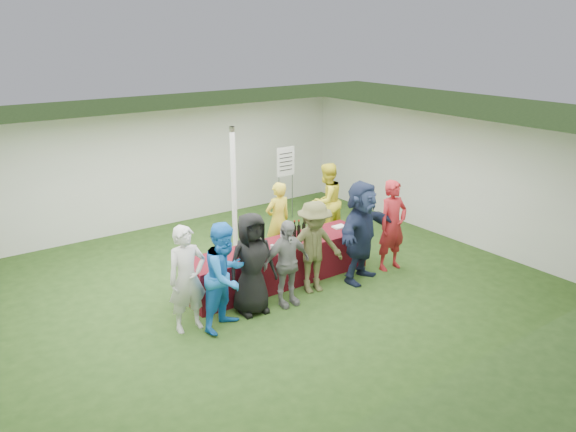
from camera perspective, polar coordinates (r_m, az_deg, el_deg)
ground at (r=10.37m, az=-4.30°, el=-7.02°), size 60.00×60.00×0.00m
tent at (r=11.09m, az=-5.51°, el=2.14°), size 10.00×10.00×10.00m
serving_table at (r=10.32m, az=-0.91°, el=-4.82°), size 3.60×0.80×0.75m
wine_bottles at (r=10.53m, az=1.13°, el=-1.41°), size 0.56×0.09×0.32m
wine_glasses at (r=9.48m, az=-4.35°, el=-3.87°), size 1.07×0.12×0.16m
water_bottle at (r=10.27m, az=-0.59°, el=-2.05°), size 0.07×0.07×0.23m
bar_towel at (r=11.06m, az=5.22°, el=-1.09°), size 0.25×0.18×0.03m
dump_bucket at (r=10.92m, az=6.66°, el=-0.98°), size 0.25×0.25×0.18m
wine_list_sign at (r=13.44m, az=-0.24°, el=4.99°), size 0.50×0.03×1.80m
staff_pourer at (r=11.29m, az=-1.02°, el=-0.45°), size 0.58×0.39×1.59m
staff_back at (r=12.36m, az=3.94°, el=1.50°), size 0.92×0.76×1.71m
customer_0 at (r=8.71m, az=-10.20°, el=-6.30°), size 0.63×0.42×1.70m
customer_1 at (r=8.69m, az=-6.35°, el=-6.09°), size 1.03×0.94×1.73m
customer_2 at (r=9.10m, az=-3.69°, el=-4.86°), size 0.88×0.61×1.71m
customer_3 at (r=9.36m, az=-0.14°, el=-4.84°), size 0.90×0.40×1.51m
customer_4 at (r=9.81m, az=2.67°, el=-3.20°), size 1.18×0.81×1.67m
customer_5 at (r=10.29m, az=7.46°, el=-1.58°), size 1.85×1.11×1.91m
customer_6 at (r=10.91m, az=10.56°, el=-0.94°), size 0.67×0.46×1.77m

